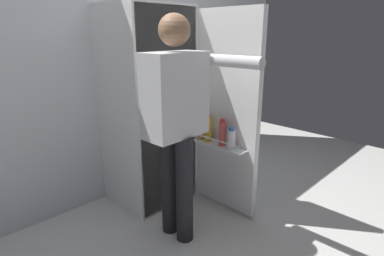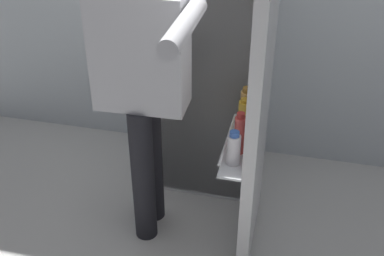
# 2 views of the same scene
# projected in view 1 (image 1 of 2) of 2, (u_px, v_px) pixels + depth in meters

# --- Properties ---
(ground_plane) EXTENTS (5.74, 5.74, 0.00)m
(ground_plane) POSITION_uv_depth(u_px,v_px,m) (192.00, 218.00, 2.53)
(ground_plane) COLOR silver
(kitchen_wall) EXTENTS (4.40, 0.10, 2.57)m
(kitchen_wall) POSITION_uv_depth(u_px,v_px,m) (122.00, 51.00, 2.74)
(kitchen_wall) COLOR silver
(kitchen_wall) RESTS_ON ground_plane
(refrigerator) EXTENTS (0.68, 1.18, 1.66)m
(refrigerator) POSITION_uv_depth(u_px,v_px,m) (154.00, 109.00, 2.63)
(refrigerator) COLOR white
(refrigerator) RESTS_ON ground_plane
(person) EXTENTS (0.53, 0.73, 1.56)m
(person) POSITION_uv_depth(u_px,v_px,m) (177.00, 113.00, 2.07)
(person) COLOR black
(person) RESTS_ON ground_plane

